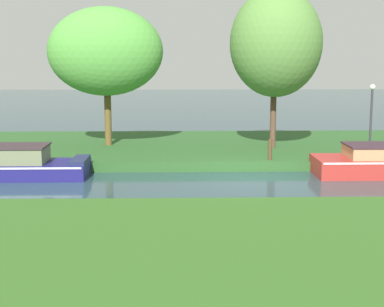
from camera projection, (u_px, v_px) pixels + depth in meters
The scene contains 8 objects.
ground_plane at pixel (251, 182), 22.03m from camera, with size 120.00×120.00×0.00m, color #264046.
riverbank_far at pixel (234, 148), 28.90m from camera, with size 72.00×10.00×0.40m, color #2A5525.
riverbank_near at pixel (303, 260), 13.12m from camera, with size 72.00×10.00×0.40m, color #315E20.
willow_tree_left at pixel (105, 52), 27.36m from camera, with size 5.37×3.53×6.52m.
willow_tree_centre at pixel (276, 43), 26.72m from camera, with size 4.19×4.26×7.28m.
lamp_post at pixel (371, 111), 25.45m from camera, with size 0.24×0.24×3.06m.
mooring_post_near at pixel (354, 152), 24.51m from camera, with size 0.16×0.16×0.62m, color #44322A.
mooring_post_far at pixel (270, 150), 24.40m from camera, with size 0.17×0.17×0.87m, color #46351F.
Camera 1 is at (-2.80, -21.48, 4.70)m, focal length 55.20 mm.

